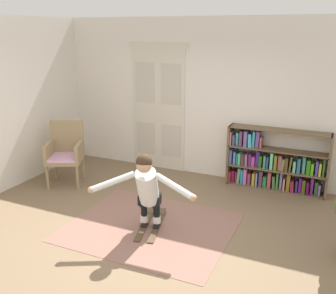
{
  "coord_description": "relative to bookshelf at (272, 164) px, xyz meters",
  "views": [
    {
      "loc": [
        2.15,
        -4.03,
        2.69
      ],
      "look_at": [
        -0.04,
        0.78,
        1.05
      ],
      "focal_mm": 40.97,
      "sensor_mm": 36.0,
      "label": 1
    }
  ],
  "objects": [
    {
      "name": "skis_pair",
      "position": [
        -1.29,
        -2.08,
        -0.42
      ],
      "size": [
        0.48,
        0.95,
        0.07
      ],
      "color": "#4B3825",
      "rests_on": "rug"
    },
    {
      "name": "back_wall",
      "position": [
        -1.2,
        0.21,
        1.0
      ],
      "size": [
        6.0,
        0.1,
        2.9
      ],
      "primitive_type": "cube",
      "color": "silver",
      "rests_on": "ground"
    },
    {
      "name": "ground_plane",
      "position": [
        -1.2,
        -2.39,
        -0.45
      ],
      "size": [
        7.2,
        7.2,
        0.0
      ],
      "primitive_type": "plane",
      "color": "brown"
    },
    {
      "name": "bookshelf",
      "position": [
        0.0,
        0.0,
        0.0
      ],
      "size": [
        1.7,
        0.3,
        1.07
      ],
      "color": "brown",
      "rests_on": "ground"
    },
    {
      "name": "rug",
      "position": [
        -1.28,
        -2.11,
        -0.44
      ],
      "size": [
        2.25,
        1.89,
        0.01
      ],
      "primitive_type": "cube",
      "color": "#865E51",
      "rests_on": "ground"
    },
    {
      "name": "person_skier",
      "position": [
        -1.24,
        -2.28,
        0.25
      ],
      "size": [
        1.37,
        0.82,
        1.11
      ],
      "color": "white",
      "rests_on": "skis_pair"
    },
    {
      "name": "double_door",
      "position": [
        -2.25,
        0.15,
        0.78
      ],
      "size": [
        1.22,
        0.05,
        2.45
      ],
      "color": "beige",
      "rests_on": "ground"
    },
    {
      "name": "wicker_chair",
      "position": [
        -3.44,
        -1.23,
        0.14
      ],
      "size": [
        0.8,
        0.8,
        1.1
      ],
      "color": "#98825B",
      "rests_on": "ground"
    }
  ]
}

